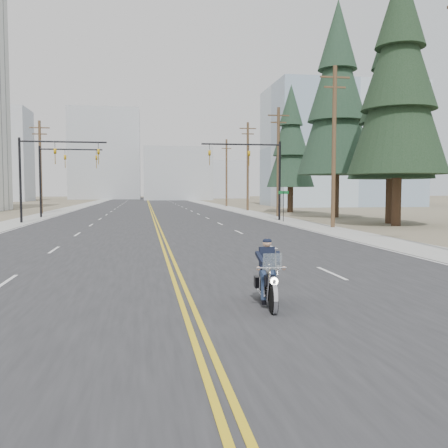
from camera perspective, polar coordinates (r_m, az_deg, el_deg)
name	(u,v)px	position (r m, az deg, el deg)	size (l,w,h in m)	color
ground_plane	(188,309)	(11.61, -4.10, -9.66)	(400.00, 400.00, 0.00)	#776D56
road	(150,207)	(81.29, -8.44, 1.97)	(20.00, 200.00, 0.01)	#303033
sidewalk_left	(76,207)	(81.96, -16.51, 1.87)	(3.00, 200.00, 0.01)	#A5A5A0
sidewalk_right	(221,206)	(82.24, -0.40, 2.03)	(3.00, 200.00, 0.01)	#A5A5A0
traffic_mast_left	(46,163)	(44.03, -19.72, 6.58)	(7.10, 0.26, 7.00)	black
traffic_mast_right	(258,165)	(44.43, 3.85, 6.77)	(7.10, 0.26, 7.00)	black
traffic_mast_far	(58,168)	(51.96, -18.46, 6.10)	(6.10, 0.26, 7.00)	black
street_sign	(283,201)	(42.90, 6.81, 2.67)	(0.90, 0.06, 2.62)	black
utility_pole_b	(334,144)	(36.94, 12.46, 8.90)	(2.20, 0.30, 11.50)	brown
utility_pole_c	(278,160)	(51.14, 6.21, 7.28)	(2.20, 0.30, 11.00)	brown
utility_pole_d	(248,165)	(65.72, 2.73, 6.77)	(2.20, 0.30, 11.50)	brown
utility_pole_e	(226,172)	(82.41, 0.29, 6.02)	(2.20, 0.30, 11.00)	brown
utility_pole_left	(40,165)	(60.41, -20.25, 6.30)	(2.20, 0.30, 10.50)	brown
glass_building	(339,147)	(87.98, 13.06, 8.57)	(24.00, 16.00, 20.00)	#9EB5CC
haze_bldg_b	(177,174)	(136.60, -5.39, 5.71)	(18.00, 14.00, 14.00)	#ADB2B7
haze_bldg_c	(308,165)	(128.13, 9.59, 6.68)	(16.00, 12.00, 18.00)	#B7BCC6
haze_bldg_d	(105,155)	(151.99, -13.39, 7.70)	(20.00, 15.00, 26.00)	#ADB2B7
haze_bldg_e	(224,180)	(163.35, 0.02, 5.08)	(14.00, 14.00, 12.00)	#B7BCC6
motorcyclist	(269,273)	(11.71, 5.12, -5.62)	(0.87, 2.02, 1.58)	black
conifer_near	(399,76)	(40.72, 19.40, 15.66)	(7.34, 7.34, 19.43)	#382619
conifer_mid	(392,94)	(43.28, 18.69, 13.93)	(6.79, 6.79, 18.11)	#382619
conifer_tall	(337,93)	(51.45, 12.79, 14.37)	(7.60, 7.60, 21.12)	#382619
conifer_far	(291,139)	(61.21, 7.64, 9.58)	(5.72, 5.72, 15.32)	#382619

